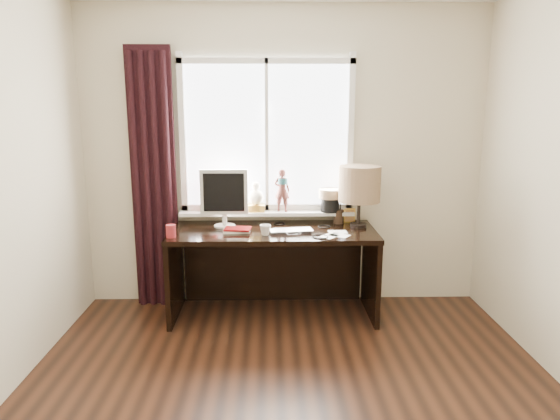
{
  "coord_description": "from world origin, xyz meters",
  "views": [
    {
      "loc": [
        -0.12,
        -2.38,
        1.78
      ],
      "look_at": [
        -0.05,
        1.25,
        1.0
      ],
      "focal_mm": 32.0,
      "sensor_mm": 36.0,
      "label": 1
    }
  ],
  "objects_px": {
    "mug": "(265,230)",
    "monitor": "(224,195)",
    "table_lamp": "(360,185)",
    "laptop": "(291,231)",
    "desk": "(273,255)",
    "red_cup": "(171,231)"
  },
  "relations": [
    {
      "from": "mug",
      "to": "monitor",
      "type": "height_order",
      "value": "monitor"
    },
    {
      "from": "mug",
      "to": "table_lamp",
      "type": "distance_m",
      "value": 0.89
    },
    {
      "from": "monitor",
      "to": "table_lamp",
      "type": "bearing_deg",
      "value": -1.39
    },
    {
      "from": "laptop",
      "to": "desk",
      "type": "relative_size",
      "value": 0.2
    },
    {
      "from": "desk",
      "to": "monitor",
      "type": "distance_m",
      "value": 0.66
    },
    {
      "from": "mug",
      "to": "desk",
      "type": "relative_size",
      "value": 0.05
    },
    {
      "from": "desk",
      "to": "monitor",
      "type": "height_order",
      "value": "monitor"
    },
    {
      "from": "red_cup",
      "to": "desk",
      "type": "height_order",
      "value": "red_cup"
    },
    {
      "from": "laptop",
      "to": "red_cup",
      "type": "xyz_separation_m",
      "value": [
        -0.95,
        -0.13,
        0.04
      ]
    },
    {
      "from": "laptop",
      "to": "monitor",
      "type": "relative_size",
      "value": 0.71
    },
    {
      "from": "red_cup",
      "to": "table_lamp",
      "type": "distance_m",
      "value": 1.59
    },
    {
      "from": "laptop",
      "to": "mug",
      "type": "relative_size",
      "value": 3.89
    },
    {
      "from": "red_cup",
      "to": "desk",
      "type": "relative_size",
      "value": 0.06
    },
    {
      "from": "mug",
      "to": "red_cup",
      "type": "distance_m",
      "value": 0.74
    },
    {
      "from": "desk",
      "to": "table_lamp",
      "type": "xyz_separation_m",
      "value": [
        0.72,
        -0.01,
        0.61
      ]
    },
    {
      "from": "mug",
      "to": "table_lamp",
      "type": "relative_size",
      "value": 0.17
    },
    {
      "from": "laptop",
      "to": "monitor",
      "type": "distance_m",
      "value": 0.65
    },
    {
      "from": "laptop",
      "to": "monitor",
      "type": "height_order",
      "value": "monitor"
    },
    {
      "from": "monitor",
      "to": "mug",
      "type": "bearing_deg",
      "value": -39.17
    },
    {
      "from": "red_cup",
      "to": "desk",
      "type": "distance_m",
      "value": 0.91
    },
    {
      "from": "red_cup",
      "to": "laptop",
      "type": "bearing_deg",
      "value": 7.79
    },
    {
      "from": "mug",
      "to": "desk",
      "type": "height_order",
      "value": "mug"
    }
  ]
}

